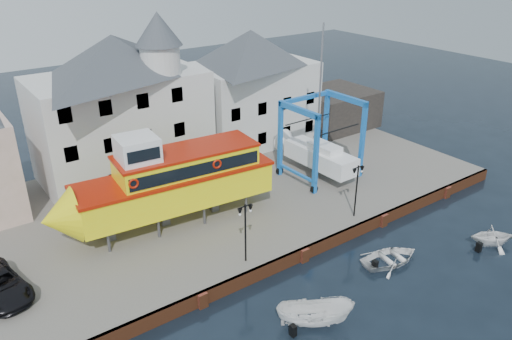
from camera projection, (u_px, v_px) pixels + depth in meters
ground at (304, 261)px, 34.22m from camera, size 140.00×140.00×0.00m
hardstanding at (219, 194)px, 42.12m from camera, size 44.00×22.00×1.00m
quay_wall at (303, 254)px, 34.09m from camera, size 44.00×0.47×1.00m
building_white_main at (121, 105)px, 42.11m from camera, size 14.00×8.30×14.00m
building_white_right at (251, 87)px, 50.22m from camera, size 12.00×8.00×11.20m
shed_dark at (335, 108)px, 55.56m from camera, size 8.00×7.00×4.00m
lamp_post_left at (245, 218)px, 31.23m from camera, size 1.12×0.32×4.20m
lamp_post_right at (357, 178)px, 36.54m from camera, size 1.12×0.32×4.20m
tour_boat at (162, 183)px, 35.35m from camera, size 16.73×5.28×7.17m
travel_lift at (314, 150)px, 44.08m from camera, size 6.24×8.74×13.13m
motorboat_a at (314, 324)px, 28.59m from camera, size 4.63×3.85×1.72m
motorboat_b at (390, 262)px, 34.13m from camera, size 4.75×3.76×0.89m
motorboat_c at (491, 244)px, 36.10m from camera, size 4.13×4.00×1.67m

